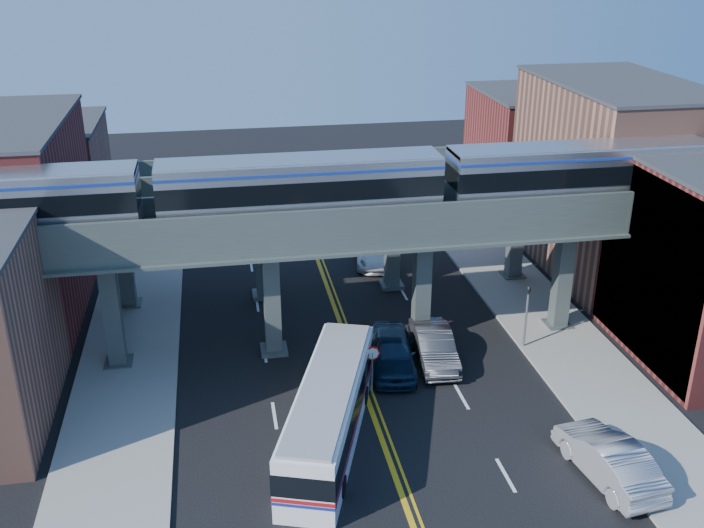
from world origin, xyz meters
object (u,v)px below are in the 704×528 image
at_px(transit_bus, 329,412).
at_px(car_lane_c, 374,253).
at_px(car_lane_d, 347,221).
at_px(stop_sign, 372,362).
at_px(transit_train, 300,186).
at_px(traffic_signal, 527,310).
at_px(car_parked_curb, 609,459).
at_px(car_lane_b, 434,346).
at_px(car_lane_a, 392,352).

xyz_separation_m(transit_bus, car_lane_c, (5.99, 19.29, -0.71)).
relative_size(transit_bus, car_lane_d, 2.24).
distance_m(stop_sign, transit_bus, 4.25).
bearing_deg(stop_sign, transit_train, 117.93).
relative_size(stop_sign, traffic_signal, 0.64).
relative_size(transit_bus, car_lane_c, 2.08).
relative_size(car_lane_c, car_parked_curb, 0.98).
bearing_deg(traffic_signal, car_lane_d, 107.79).
height_order(car_lane_b, car_parked_curb, car_parked_curb).
height_order(transit_train, car_lane_c, transit_train).
height_order(car_lane_c, car_lane_d, car_lane_c).
distance_m(transit_train, transit_bus, 11.32).
xyz_separation_m(traffic_signal, car_lane_d, (-6.23, 19.42, -1.57)).
xyz_separation_m(car_lane_a, car_lane_c, (1.89, 13.68, -0.18)).
relative_size(stop_sign, car_parked_curb, 0.47).
distance_m(car_lane_c, car_parked_curb, 24.24).
xyz_separation_m(car_lane_d, car_parked_curb, (5.53, -30.26, 0.18)).
bearing_deg(stop_sign, car_lane_a, 56.01).
xyz_separation_m(stop_sign, traffic_signal, (8.90, 3.00, 0.54)).
height_order(car_lane_a, car_lane_c, car_lane_a).
height_order(stop_sign, car_lane_d, stop_sign).
bearing_deg(car_parked_curb, car_lane_a, -64.37).
bearing_deg(car_parked_curb, transit_bus, -30.47).
height_order(stop_sign, car_lane_b, stop_sign).
relative_size(transit_train, car_lane_b, 8.17).
bearing_deg(car_lane_d, car_lane_c, -86.38).
bearing_deg(car_lane_d, transit_bus, -104.38).
relative_size(car_lane_a, car_lane_b, 1.03).
xyz_separation_m(traffic_signal, car_lane_c, (-5.49, 12.93, -1.55)).
bearing_deg(car_lane_a, transit_bus, -118.23).
bearing_deg(car_parked_curb, traffic_signal, -101.62).
xyz_separation_m(transit_bus, car_lane_d, (5.25, 25.78, -0.73)).
distance_m(traffic_signal, car_lane_c, 14.13).
bearing_deg(car_lane_a, stop_sign, -116.06).
bearing_deg(stop_sign, traffic_signal, 18.63).
bearing_deg(car_parked_curb, stop_sign, -51.62).
relative_size(transit_bus, car_lane_b, 2.14).
height_order(traffic_signal, car_parked_curb, traffic_signal).
bearing_deg(car_lane_d, car_lane_b, -89.65).
height_order(transit_bus, car_lane_b, transit_bus).
distance_m(traffic_signal, car_lane_b, 5.33).
distance_m(transit_bus, car_lane_d, 26.32).
distance_m(stop_sign, car_lane_c, 16.32).
height_order(car_lane_a, car_lane_b, car_lane_a).
xyz_separation_m(traffic_signal, car_lane_b, (-5.11, -0.47, -1.43)).
xyz_separation_m(traffic_signal, transit_bus, (-11.48, -6.36, -0.83)).
relative_size(traffic_signal, car_lane_a, 0.75).
relative_size(transit_train, stop_sign, 16.39).
bearing_deg(traffic_signal, transit_bus, -151.02).
xyz_separation_m(car_lane_b, car_lane_d, (-1.12, 19.89, -0.14)).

